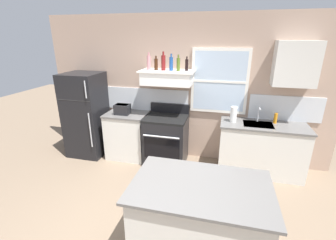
{
  "coord_description": "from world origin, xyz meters",
  "views": [
    {
      "loc": [
        0.76,
        -2.07,
        2.3
      ],
      "look_at": [
        -0.05,
        1.2,
        1.1
      ],
      "focal_mm": 24.98,
      "sensor_mm": 36.0,
      "label": 1
    }
  ],
  "objects": [
    {
      "name": "counter_left_of_stove",
      "position": [
        -1.05,
        1.9,
        0.46
      ],
      "size": [
        0.79,
        0.63,
        0.91
      ],
      "color": "silver",
      "rests_on": "ground_plane"
    },
    {
      "name": "back_wall",
      "position": [
        0.03,
        2.23,
        1.35
      ],
      "size": [
        5.4,
        0.11,
        2.7
      ],
      "color": "tan",
      "rests_on": "ground_plane"
    },
    {
      "name": "counter_right_with_sink",
      "position": [
        1.45,
        1.9,
        0.46
      ],
      "size": [
        1.43,
        0.63,
        0.91
      ],
      "color": "silver",
      "rests_on": "ground_plane"
    },
    {
      "name": "sink_faucet",
      "position": [
        1.35,
        2.0,
        1.08
      ],
      "size": [
        0.03,
        0.17,
        0.28
      ],
      "color": "silver",
      "rests_on": "counter_right_with_sink"
    },
    {
      "name": "bottle_red_label_wine",
      "position": [
        -0.32,
        1.94,
        1.88
      ],
      "size": [
        0.07,
        0.07,
        0.32
      ],
      "color": "maroon",
      "rests_on": "range_hood_shelf"
    },
    {
      "name": "bottle_rose_pink",
      "position": [
        -0.59,
        1.96,
        1.87
      ],
      "size": [
        0.07,
        0.07,
        0.3
      ],
      "color": "#C67F84",
      "rests_on": "range_hood_shelf"
    },
    {
      "name": "refrigerator",
      "position": [
        -1.9,
        1.84,
        0.83
      ],
      "size": [
        0.7,
        0.72,
        1.66
      ],
      "color": "black",
      "rests_on": "ground_plane"
    },
    {
      "name": "paper_towel_roll",
      "position": [
        0.94,
        1.9,
        1.04
      ],
      "size": [
        0.11,
        0.11,
        0.27
      ],
      "primitive_type": "cylinder",
      "color": "white",
      "rests_on": "counter_right_with_sink"
    },
    {
      "name": "dish_soap_bottle",
      "position": [
        1.63,
        2.0,
        1.0
      ],
      "size": [
        0.06,
        0.06,
        0.18
      ],
      "primitive_type": "cylinder",
      "color": "orange",
      "rests_on": "counter_right_with_sink"
    },
    {
      "name": "bottle_balsamic_dark",
      "position": [
        0.08,
        1.99,
        1.85
      ],
      "size": [
        0.06,
        0.06,
        0.24
      ],
      "color": "black",
      "rests_on": "range_hood_shelf"
    },
    {
      "name": "stove_range",
      "position": [
        -0.25,
        1.86,
        0.46
      ],
      "size": [
        0.76,
        0.69,
        1.09
      ],
      "color": "black",
      "rests_on": "ground_plane"
    },
    {
      "name": "toaster",
      "position": [
        -1.1,
        1.83,
        1.01
      ],
      "size": [
        0.3,
        0.2,
        0.19
      ],
      "color": "black",
      "rests_on": "counter_left_of_stove"
    },
    {
      "name": "bottle_brown_stout",
      "position": [
        -0.45,
        1.94,
        1.85
      ],
      "size": [
        0.06,
        0.06,
        0.25
      ],
      "color": "#381E0F",
      "rests_on": "range_hood_shelf"
    },
    {
      "name": "kitchen_island",
      "position": [
        0.61,
        -0.08,
        0.46
      ],
      "size": [
        1.4,
        0.9,
        0.91
      ],
      "color": "silver",
      "rests_on": "ground_plane"
    },
    {
      "name": "bottle_blue_liqueur",
      "position": [
        -0.18,
        1.94,
        1.87
      ],
      "size": [
        0.07,
        0.07,
        0.29
      ],
      "color": "#1E478C",
      "rests_on": "range_hood_shelf"
    },
    {
      "name": "bottle_olive_oil_square",
      "position": [
        -0.05,
        1.92,
        1.86
      ],
      "size": [
        0.06,
        0.06,
        0.27
      ],
      "color": "#4C601E",
      "rests_on": "range_hood_shelf"
    },
    {
      "name": "range_hood_shelf",
      "position": [
        -0.25,
        1.96,
        1.62
      ],
      "size": [
        0.96,
        0.52,
        0.24
      ],
      "color": "white"
    },
    {
      "name": "ground_plane",
      "position": [
        0.0,
        0.0,
        0.0
      ],
      "size": [
        16.0,
        16.0,
        0.0
      ],
      "primitive_type": "plane",
      "color": "#7A6651"
    },
    {
      "name": "upper_cabinet_right",
      "position": [
        1.8,
        2.04,
        1.9
      ],
      "size": [
        0.64,
        0.32,
        0.7
      ],
      "color": "silver"
    }
  ]
}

